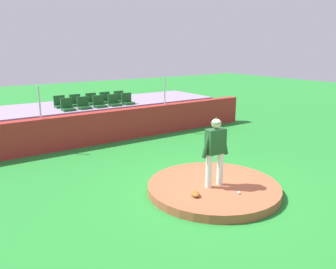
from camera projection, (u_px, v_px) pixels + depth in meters
ground_plane at (213, 192)px, 9.03m from camera, size 60.00×60.00×0.00m
pitchers_mound at (213, 188)px, 9.00m from camera, size 3.50×3.50×0.22m
pitcher at (215, 147)px, 8.60m from camera, size 0.83×0.31×1.82m
baseball at (239, 193)px, 8.36m from camera, size 0.07×0.07×0.07m
fielding_glove at (196, 194)px, 8.23m from camera, size 0.31×0.36×0.11m
brick_barrier at (113, 126)px, 13.74m from camera, size 13.57×0.40×1.27m
fence_post_left at (39, 102)px, 11.92m from camera, size 0.06×0.06×1.16m
fence_post_right at (165, 91)px, 14.83m from camera, size 0.06×0.06×1.16m
bleacher_platform at (90, 117)px, 15.68m from camera, size 12.08×3.30×1.22m
stadium_chair_0 at (68, 107)px, 13.83m from camera, size 0.48×0.44×0.50m
stadium_chair_1 at (84, 105)px, 14.24m from camera, size 0.48×0.44×0.50m
stadium_chair_2 at (99, 103)px, 14.61m from camera, size 0.48×0.44×0.50m
stadium_chair_3 at (114, 102)px, 14.98m from camera, size 0.48×0.44×0.50m
stadium_chair_4 at (127, 101)px, 15.36m from camera, size 0.48×0.44×0.50m
stadium_chair_5 at (60, 104)px, 14.55m from camera, size 0.48×0.44×0.50m
stadium_chair_6 at (76, 102)px, 14.92m from camera, size 0.48×0.44×0.50m
stadium_chair_7 at (92, 101)px, 15.32m from camera, size 0.48×0.44×0.50m
stadium_chair_8 at (106, 100)px, 15.70m from camera, size 0.48×0.44×0.50m
stadium_chair_9 at (120, 98)px, 16.07m from camera, size 0.48×0.44×0.50m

